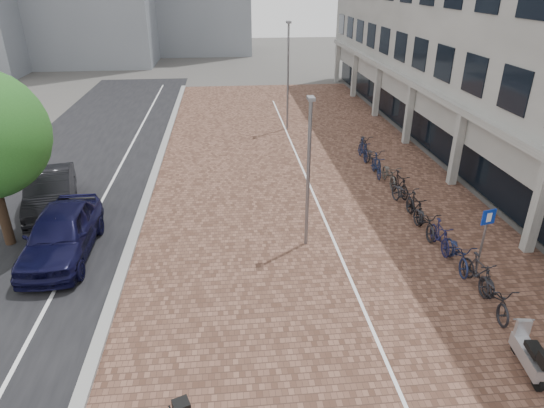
{
  "coord_description": "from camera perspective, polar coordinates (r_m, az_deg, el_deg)",
  "views": [
    {
      "loc": [
        -1.53,
        -9.21,
        8.68
      ],
      "look_at": [
        0.0,
        6.0,
        1.3
      ],
      "focal_mm": 31.0,
      "sensor_mm": 36.0,
      "label": 1
    }
  ],
  "objects": [
    {
      "name": "curb",
      "position": [
        23.17,
        -14.2,
        3.13
      ],
      "size": [
        0.35,
        42.0,
        0.14
      ],
      "primitive_type": "cube",
      "color": "gray",
      "rests_on": "ground"
    },
    {
      "name": "car_dark",
      "position": [
        21.2,
        -25.33,
        1.37
      ],
      "size": [
        2.77,
        5.15,
        1.61
      ],
      "primitive_type": "imported",
      "rotation": [
        0.0,
        0.0,
        0.23
      ],
      "color": "black",
      "rests_on": "ground"
    },
    {
      "name": "lamp_far",
      "position": [
        29.51,
        1.94,
        15.03
      ],
      "size": [
        0.12,
        0.12,
        6.37
      ],
      "primitive_type": "cylinder",
      "color": "slate",
      "rests_on": "ground"
    },
    {
      "name": "parking_sign",
      "position": [
        16.02,
        24.44,
        -3.13
      ],
      "size": [
        0.48,
        0.16,
        2.34
      ],
      "rotation": [
        0.0,
        0.0,
        0.25
      ],
      "color": "slate",
      "rests_on": "ground"
    },
    {
      "name": "parking_line",
      "position": [
        23.21,
        3.93,
        3.84
      ],
      "size": [
        0.1,
        30.0,
        0.0
      ],
      "primitive_type": "cube",
      "color": "white",
      "rests_on": "plaza_brick"
    },
    {
      "name": "scooter_front",
      "position": [
        13.34,
        28.87,
        -15.59
      ],
      "size": [
        0.73,
        1.69,
        1.13
      ],
      "primitive_type": null,
      "rotation": [
        0.0,
        0.0,
        -0.14
      ],
      "color": "#B4B4B9",
      "rests_on": "ground"
    },
    {
      "name": "street_asphalt",
      "position": [
        24.1,
        -23.38,
        2.47
      ],
      "size": [
        8.0,
        50.0,
        0.03
      ],
      "primitive_type": "cube",
      "color": "black",
      "rests_on": "ground"
    },
    {
      "name": "lamp_near",
      "position": [
        15.9,
        4.42,
        3.36
      ],
      "size": [
        0.12,
        0.12,
        5.28
      ],
      "primitive_type": "cylinder",
      "color": "gray",
      "rests_on": "ground"
    },
    {
      "name": "car_navy",
      "position": [
        17.51,
        -24.2,
        -3.25
      ],
      "size": [
        2.09,
        5.04,
        1.71
      ],
      "primitive_type": "imported",
      "rotation": [
        0.0,
        0.0,
        0.02
      ],
      "color": "black",
      "rests_on": "ground"
    },
    {
      "name": "lane_line",
      "position": [
        23.55,
        -18.76,
        2.78
      ],
      "size": [
        0.12,
        44.0,
        0.0
      ],
      "primitive_type": "cube",
      "color": "white",
      "rests_on": "street_asphalt"
    },
    {
      "name": "ground",
      "position": [
        12.75,
        2.83,
        -17.18
      ],
      "size": [
        140.0,
        140.0,
        0.0
      ],
      "primitive_type": "plane",
      "color": "#474442",
      "rests_on": "ground"
    },
    {
      "name": "bike_row",
      "position": [
        20.33,
        15.95,
        1.05
      ],
      "size": [
        1.21,
        15.84,
        1.05
      ],
      "color": "black",
      "rests_on": "ground"
    },
    {
      "name": "plaza_brick",
      "position": [
        23.18,
        3.44,
        3.76
      ],
      "size": [
        14.5,
        42.0,
        0.04
      ],
      "primitive_type": "cube",
      "color": "brown",
      "rests_on": "ground"
    }
  ]
}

